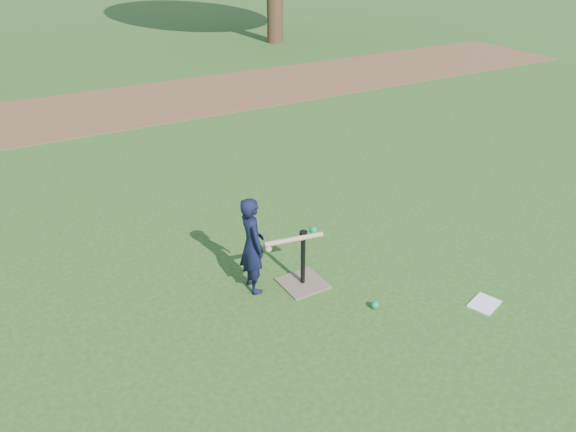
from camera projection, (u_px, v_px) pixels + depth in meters
ground at (287, 312)px, 5.33m from camera, size 80.00×80.00×0.00m
dirt_strip at (98, 110)px, 11.08m from camera, size 24.00×3.00×0.01m
child at (252, 245)px, 5.44m from camera, size 0.27×0.39×1.01m
wiffle_ball_ground at (375, 305)px, 5.36m from camera, size 0.08×0.08×0.08m
clipboard at (484, 304)px, 5.43m from camera, size 0.36×0.31×0.01m
batting_tee at (303, 275)px, 5.69m from camera, size 0.44×0.44×0.61m
swing_action at (295, 238)px, 5.42m from camera, size 0.63×0.17×0.08m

